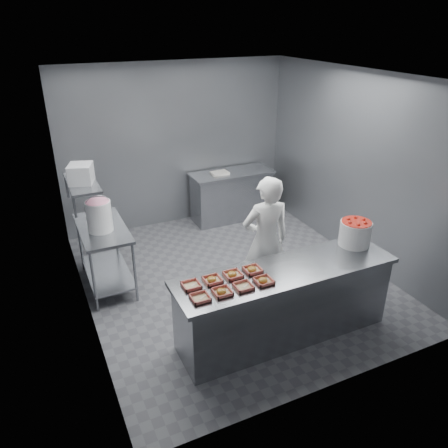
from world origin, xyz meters
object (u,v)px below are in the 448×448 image
at_px(tray_1, 222,292).
at_px(worker, 266,241).
at_px(tray_3, 264,281).
at_px(tray_4, 191,285).
at_px(tray_7, 252,270).
at_px(prep_table, 105,247).
at_px(tray_5, 212,280).
at_px(tray_2, 243,286).
at_px(strawberry_tub, 355,232).
at_px(glaze_bucket, 99,215).
at_px(service_counter, 284,303).
at_px(appliance, 81,174).
at_px(back_counter, 232,195).
at_px(tray_6, 233,275).
at_px(tray_0, 200,298).

relative_size(tray_1, worker, 0.11).
bearing_deg(worker, tray_3, 65.42).
relative_size(tray_4, tray_7, 1.00).
xyz_separation_m(tray_7, worker, (0.53, 0.63, -0.06)).
height_order(prep_table, tray_5, tray_5).
height_order(tray_2, tray_7, tray_7).
relative_size(tray_1, tray_5, 1.00).
distance_m(tray_3, strawberry_tub, 1.45).
distance_m(tray_5, worker, 1.20).
xyz_separation_m(tray_3, strawberry_tub, (1.42, 0.27, 0.14)).
distance_m(tray_1, tray_2, 0.24).
relative_size(tray_2, glaze_bucket, 0.38).
height_order(service_counter, appliance, appliance).
height_order(tray_2, appliance, appliance).
bearing_deg(back_counter, tray_3, -110.59).
height_order(tray_1, worker, worker).
bearing_deg(tray_6, tray_5, 180.00).
bearing_deg(appliance, strawberry_tub, -12.88).
bearing_deg(tray_5, tray_3, -27.04).
xyz_separation_m(tray_3, worker, (0.53, 0.88, -0.06)).
bearing_deg(tray_5, back_counter, 60.81).
xyz_separation_m(tray_4, glaze_bucket, (-0.59, 1.73, 0.19)).
bearing_deg(appliance, back_counter, 44.83).
distance_m(worker, appliance, 2.44).
xyz_separation_m(tray_0, tray_4, (0.00, 0.25, 0.00)).
bearing_deg(tray_3, glaze_bucket, 123.58).
bearing_deg(appliance, tray_6, -37.24).
xyz_separation_m(tray_0, tray_7, (0.72, 0.25, 0.00)).
height_order(tray_5, strawberry_tub, strawberry_tub).
xyz_separation_m(tray_6, glaze_bucket, (-1.07, 1.73, 0.19)).
height_order(tray_6, tray_7, same).
xyz_separation_m(back_counter, tray_7, (-1.27, -3.13, 0.47)).
bearing_deg(glaze_bucket, tray_5, -64.33).
bearing_deg(tray_3, tray_7, 90.00).
relative_size(prep_table, tray_2, 6.40).
bearing_deg(appliance, service_counter, -27.78).
bearing_deg(service_counter, tray_6, 168.59).
bearing_deg(tray_7, tray_0, -161.13).
distance_m(tray_2, tray_3, 0.24).
xyz_separation_m(tray_5, tray_6, (0.24, 0.00, 0.00)).
bearing_deg(tray_1, worker, 40.94).
relative_size(tray_5, appliance, 0.60).
bearing_deg(prep_table, back_counter, 27.01).
relative_size(tray_2, appliance, 0.60).
distance_m(tray_3, tray_5, 0.54).
height_order(tray_2, strawberry_tub, strawberry_tub).
relative_size(tray_6, strawberry_tub, 0.50).
height_order(tray_5, tray_7, same).
xyz_separation_m(back_counter, strawberry_tub, (0.15, -3.10, 0.61)).
distance_m(back_counter, tray_1, 3.83).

